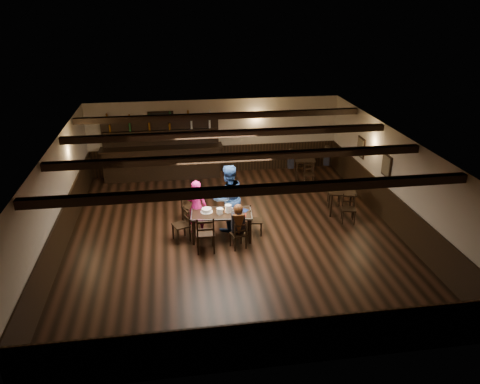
{
  "coord_description": "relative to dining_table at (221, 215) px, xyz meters",
  "views": [
    {
      "loc": [
        -1.54,
        -11.28,
        6.17
      ],
      "look_at": [
        0.19,
        0.2,
        1.19
      ],
      "focal_mm": 35.0,
      "sensor_mm": 36.0,
      "label": 1
    }
  ],
  "objects": [
    {
      "name": "woman_pink",
      "position": [
        -0.63,
        0.44,
        0.1
      ],
      "size": [
        0.63,
        0.49,
        1.54
      ],
      "primitive_type": "imported",
      "rotation": [
        0.0,
        0.0,
        2.9
      ],
      "color": "#DC166C",
      "rests_on": "ground"
    },
    {
      "name": "man_blue",
      "position": [
        0.24,
        0.48,
        0.28
      ],
      "size": [
        1.14,
        1.03,
        1.91
      ],
      "primitive_type": "imported",
      "rotation": [
        0.0,
        0.0,
        3.55
      ],
      "color": "navy",
      "rests_on": "ground"
    },
    {
      "name": "back_table_b",
      "position": [
        3.42,
        3.95,
        -0.03
      ],
      "size": [
        0.84,
        0.84,
        0.75
      ],
      "color": "black",
      "rests_on": "ground"
    },
    {
      "name": "chair_far_pushed",
      "position": [
        -0.82,
        1.21,
        -0.15
      ],
      "size": [
        0.58,
        0.58,
        0.9
      ],
      "color": "black",
      "rests_on": "ground"
    },
    {
      "name": "ground",
      "position": [
        0.36,
        0.12,
        -0.67
      ],
      "size": [
        10.0,
        10.0,
        0.0
      ],
      "primitive_type": "plane",
      "color": "black",
      "rests_on": "ground"
    },
    {
      "name": "chair_near_left",
      "position": [
        -0.49,
        -0.71,
        -0.08
      ],
      "size": [
        0.48,
        0.46,
        1.01
      ],
      "color": "black",
      "rests_on": "ground"
    },
    {
      "name": "bar_counter",
      "position": [
        -1.57,
        4.83,
        0.05
      ],
      "size": [
        4.28,
        0.7,
        2.2
      ],
      "color": "black",
      "rests_on": "ground"
    },
    {
      "name": "plate_stack_b",
      "position": [
        0.19,
        0.02,
        0.18
      ],
      "size": [
        0.18,
        0.18,
        0.21
      ],
      "primitive_type": "cylinder",
      "color": "white",
      "rests_on": "dining_table"
    },
    {
      "name": "chair_near_right",
      "position": [
        0.38,
        -0.65,
        -0.22
      ],
      "size": [
        0.45,
        0.44,
        0.79
      ],
      "color": "black",
      "rests_on": "ground"
    },
    {
      "name": "seated_person",
      "position": [
        0.36,
        -0.6,
        0.15
      ],
      "size": [
        0.33,
        0.5,
        0.82
      ],
      "color": "black",
      "rests_on": "ground"
    },
    {
      "name": "dining_table",
      "position": [
        0.0,
        0.0,
        0.0
      ],
      "size": [
        1.69,
        0.96,
        0.75
      ],
      "color": "black",
      "rests_on": "ground"
    },
    {
      "name": "back_table_a",
      "position": [
        3.73,
        1.03,
        -0.03
      ],
      "size": [
        0.95,
        0.95,
        0.75
      ],
      "color": "black",
      "rests_on": "ground"
    },
    {
      "name": "cake",
      "position": [
        -0.38,
        0.11,
        0.12
      ],
      "size": [
        0.33,
        0.33,
        0.1
      ],
      "color": "white",
      "rests_on": "dining_table"
    },
    {
      "name": "tea_light",
      "position": [
        0.05,
        0.12,
        0.1
      ],
      "size": [
        0.06,
        0.06,
        0.06
      ],
      "color": "#A5A8AD",
      "rests_on": "dining_table"
    },
    {
      "name": "plate_stack_a",
      "position": [
        -0.05,
        -0.05,
        0.16
      ],
      "size": [
        0.17,
        0.17,
        0.16
      ],
      "primitive_type": "cylinder",
      "color": "white",
      "rests_on": "dining_table"
    },
    {
      "name": "salt_shaker",
      "position": [
        0.32,
        -0.06,
        0.12
      ],
      "size": [
        0.03,
        0.03,
        0.08
      ],
      "primitive_type": "cylinder",
      "color": "silver",
      "rests_on": "dining_table"
    },
    {
      "name": "chair_end_right",
      "position": [
        0.88,
        0.11,
        -0.21
      ],
      "size": [
        0.41,
        0.42,
        0.79
      ],
      "color": "black",
      "rests_on": "ground"
    },
    {
      "name": "bg_patron_left",
      "position": [
        2.89,
        3.92,
        0.14
      ],
      "size": [
        0.25,
        0.36,
        0.69
      ],
      "color": "black",
      "rests_on": "ground"
    },
    {
      "name": "pepper_shaker",
      "position": [
        0.41,
        -0.1,
        0.13
      ],
      "size": [
        0.04,
        0.04,
        0.1
      ],
      "primitive_type": "cylinder",
      "color": "#A5A8AD",
      "rests_on": "dining_table"
    },
    {
      "name": "drink_glass",
      "position": [
        0.29,
        0.07,
        0.13
      ],
      "size": [
        0.07,
        0.07,
        0.1
      ],
      "primitive_type": "cylinder",
      "color": "silver",
      "rests_on": "dining_table"
    },
    {
      "name": "menu_blue",
      "position": [
        0.58,
        0.09,
        0.08
      ],
      "size": [
        0.35,
        0.34,
        0.0
      ],
      "primitive_type": "cube",
      "rotation": [
        0.0,
        0.0,
        -0.74
      ],
      "color": "navy",
      "rests_on": "dining_table"
    },
    {
      "name": "bg_patron_right",
      "position": [
        4.24,
        4.03,
        0.14
      ],
      "size": [
        0.3,
        0.39,
        0.71
      ],
      "color": "black",
      "rests_on": "ground"
    },
    {
      "name": "menu_red",
      "position": [
        0.48,
        -0.19,
        0.08
      ],
      "size": [
        0.37,
        0.3,
        0.0
      ],
      "primitive_type": "cube",
      "rotation": [
        0.0,
        0.0,
        -0.28
      ],
      "color": "maroon",
      "rests_on": "dining_table"
    },
    {
      "name": "chair_end_left",
      "position": [
        -1.01,
        0.06,
        -0.15
      ],
      "size": [
        0.52,
        0.53,
        0.9
      ],
      "color": "black",
      "rests_on": "ground"
    },
    {
      "name": "room_shell",
      "position": [
        0.37,
        0.16,
        1.07
      ],
      "size": [
        9.02,
        10.02,
        2.71
      ],
      "color": "#B8AD98",
      "rests_on": "ground"
    }
  ]
}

